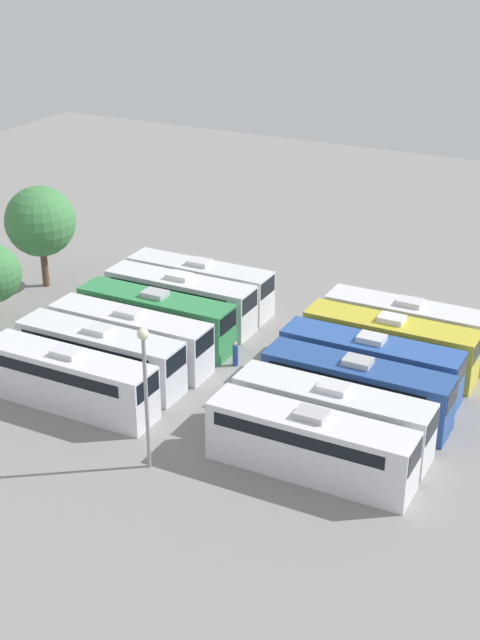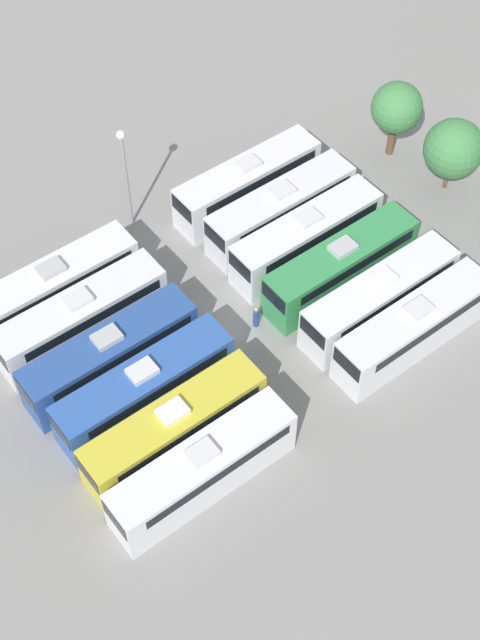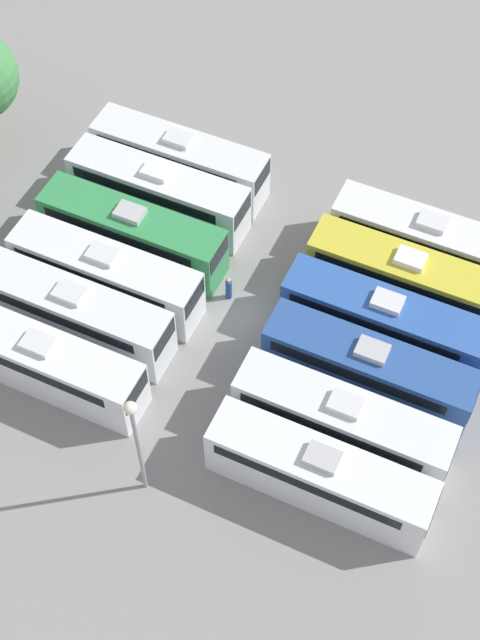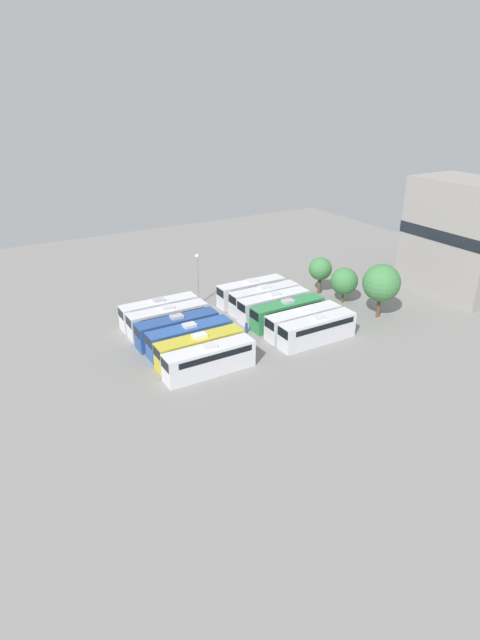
{
  "view_description": "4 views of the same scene",
  "coord_description": "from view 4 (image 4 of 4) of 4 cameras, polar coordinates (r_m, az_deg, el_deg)",
  "views": [
    {
      "loc": [
        -44.08,
        -22.12,
        26.79
      ],
      "look_at": [
        0.99,
        1.01,
        3.23
      ],
      "focal_mm": 50.0,
      "sensor_mm": 36.0,
      "label": 1
    },
    {
      "loc": [
        27.26,
        -20.21,
        44.23
      ],
      "look_at": [
        1.55,
        -0.46,
        2.56
      ],
      "focal_mm": 50.0,
      "sensor_mm": 36.0,
      "label": 2
    },
    {
      "loc": [
        -26.15,
        -11.86,
        40.5
      ],
      "look_at": [
        -1.92,
        -0.7,
        2.52
      ],
      "focal_mm": 50.0,
      "sensor_mm": 36.0,
      "label": 3
    },
    {
      "loc": [
        53.01,
        -30.18,
        29.8
      ],
      "look_at": [
        0.09,
        0.77,
        1.7
      ],
      "focal_mm": 28.0,
      "sensor_mm": 36.0,
      "label": 4
    }
  ],
  "objects": [
    {
      "name": "ground_plane",
      "position": [
        67.89,
        -0.6,
        -1.41
      ],
      "size": [
        117.82,
        117.82,
        0.0
      ],
      "primitive_type": "plane",
      "color": "gray"
    },
    {
      "name": "bus_5",
      "position": [
        57.6,
        -3.47,
        -4.46
      ],
      "size": [
        2.55,
        10.98,
        3.71
      ],
      "color": "silver",
      "rests_on": "ground_plane"
    },
    {
      "name": "depot_building",
      "position": [
        86.85,
        23.95,
        8.67
      ],
      "size": [
        15.68,
        10.53,
        17.85
      ],
      "color": "gray",
      "rests_on": "ground_plane"
    },
    {
      "name": "bus_8",
      "position": [
        72.12,
        3.92,
        1.76
      ],
      "size": [
        2.55,
        10.98,
        3.71
      ],
      "color": "silver",
      "rests_on": "ground_plane"
    },
    {
      "name": "bus_2",
      "position": [
        65.24,
        -7.14,
        -0.95
      ],
      "size": [
        2.55,
        10.98,
        3.71
      ],
      "color": "#284C93",
      "rests_on": "ground_plane"
    },
    {
      "name": "light_pole",
      "position": [
        75.12,
        -4.88,
        5.61
      ],
      "size": [
        0.6,
        0.6,
        8.05
      ],
      "color": "gray",
      "rests_on": "ground_plane"
    },
    {
      "name": "tree_2",
      "position": [
        73.4,
        15.87,
        4.1
      ],
      "size": [
        5.35,
        5.35,
        7.92
      ],
      "color": "brown",
      "rests_on": "ground_plane"
    },
    {
      "name": "tree_0",
      "position": [
        80.83,
        9.16,
        5.78
      ],
      "size": [
        3.66,
        3.66,
        6.0
      ],
      "color": "brown",
      "rests_on": "ground_plane"
    },
    {
      "name": "bus_10",
      "position": [
        67.35,
        7.27,
        -0.11
      ],
      "size": [
        2.55,
        10.98,
        3.71
      ],
      "color": "silver",
      "rests_on": "ground_plane"
    },
    {
      "name": "bus_3",
      "position": [
        62.73,
        -5.71,
        -1.97
      ],
      "size": [
        2.55,
        10.98,
        3.71
      ],
      "color": "#2D56A8",
      "rests_on": "ground_plane"
    },
    {
      "name": "worker_person",
      "position": [
        67.45,
        0.73,
        -0.87
      ],
      "size": [
        0.36,
        0.36,
        1.65
      ],
      "color": "navy",
      "rests_on": "ground_plane"
    },
    {
      "name": "tree_1",
      "position": [
        77.83,
        11.82,
        4.37
      ],
      "size": [
        4.17,
        4.17,
        5.64
      ],
      "color": "brown",
      "rests_on": "ground_plane"
    },
    {
      "name": "bus_4",
      "position": [
        60.07,
        -4.56,
        -3.2
      ],
      "size": [
        2.55,
        10.98,
        3.71
      ],
      "color": "gold",
      "rests_on": "ground_plane"
    },
    {
      "name": "bus_0",
      "position": [
        70.79,
        -9.2,
        1.03
      ],
      "size": [
        2.55,
        10.98,
        3.71
      ],
      "color": "silver",
      "rests_on": "ground_plane"
    },
    {
      "name": "bus_11",
      "position": [
        65.32,
        8.86,
        -1.03
      ],
      "size": [
        2.55,
        10.98,
        3.71
      ],
      "color": "silver",
      "rests_on": "ground_plane"
    },
    {
      "name": "bus_1",
      "position": [
        68.17,
        -8.2,
        0.14
      ],
      "size": [
        2.55,
        10.98,
        3.71
      ],
      "color": "silver",
      "rests_on": "ground_plane"
    },
    {
      "name": "bus_7",
      "position": [
        74.53,
        2.81,
        2.56
      ],
      "size": [
        2.55,
        10.98,
        3.71
      ],
      "color": "silver",
      "rests_on": "ground_plane"
    },
    {
      "name": "bus_6",
      "position": [
        77.08,
        1.33,
        3.35
      ],
      "size": [
        2.55,
        10.98,
        3.71
      ],
      "color": "silver",
      "rests_on": "ground_plane"
    },
    {
      "name": "bus_9",
      "position": [
        69.75,
        5.47,
        0.88
      ],
      "size": [
        2.55,
        10.98,
        3.71
      ],
      "color": "#338C4C",
      "rests_on": "ground_plane"
    }
  ]
}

